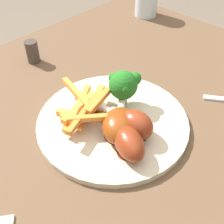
# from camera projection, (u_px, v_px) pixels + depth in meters

# --- Properties ---
(dining_table) EXTENTS (1.00, 0.78, 0.72)m
(dining_table) POSITION_uv_depth(u_px,v_px,m) (104.00, 155.00, 0.62)
(dining_table) COLOR brown
(dining_table) RESTS_ON ground_plane
(dinner_plate) EXTENTS (0.28, 0.28, 0.01)m
(dinner_plate) POSITION_uv_depth(u_px,v_px,m) (112.00, 122.00, 0.53)
(dinner_plate) COLOR beige
(dinner_plate) RESTS_ON dining_table
(broccoli_floret_front) EXTENTS (0.06, 0.06, 0.07)m
(broccoli_floret_front) POSITION_uv_depth(u_px,v_px,m) (124.00, 85.00, 0.53)
(broccoli_floret_front) COLOR #7BAD60
(broccoli_floret_front) RESTS_ON dinner_plate
(carrot_fries_pile) EXTENTS (0.13, 0.16, 0.04)m
(carrot_fries_pile) POSITION_uv_depth(u_px,v_px,m) (86.00, 108.00, 0.52)
(carrot_fries_pile) COLOR orange
(carrot_fries_pile) RESTS_ON dinner_plate
(chicken_drumstick_near) EXTENTS (0.12, 0.11, 0.05)m
(chicken_drumstick_near) POSITION_uv_depth(u_px,v_px,m) (120.00, 124.00, 0.49)
(chicken_drumstick_near) COLOR #5B2009
(chicken_drumstick_near) RESTS_ON dinner_plate
(chicken_drumstick_far) EXTENTS (0.05, 0.12, 0.05)m
(chicken_drumstick_far) POSITION_uv_depth(u_px,v_px,m) (132.00, 125.00, 0.48)
(chicken_drumstick_far) COLOR #5B1B0D
(chicken_drumstick_far) RESTS_ON dinner_plate
(chicken_drumstick_extra) EXTENTS (0.08, 0.12, 0.04)m
(chicken_drumstick_extra) POSITION_uv_depth(u_px,v_px,m) (128.00, 141.00, 0.46)
(chicken_drumstick_extra) COLOR #571A0C
(chicken_drumstick_extra) RESTS_ON dinner_plate
(pepper_shaker) EXTENTS (0.03, 0.03, 0.05)m
(pepper_shaker) POSITION_uv_depth(u_px,v_px,m) (32.00, 52.00, 0.67)
(pepper_shaker) COLOR #423833
(pepper_shaker) RESTS_ON dining_table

